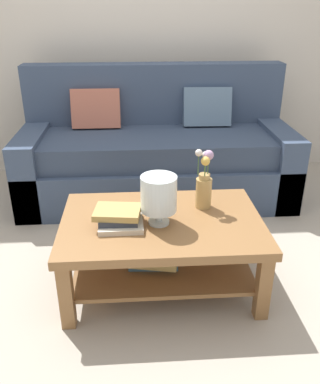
% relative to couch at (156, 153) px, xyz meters
% --- Properties ---
extents(ground_plane, '(10.00, 10.00, 0.00)m').
position_rel_couch_xyz_m(ground_plane, '(-0.07, -0.98, -0.36)').
color(ground_plane, '#ADA393').
extents(back_wall, '(6.40, 0.12, 2.70)m').
position_rel_couch_xyz_m(back_wall, '(-0.07, 0.67, 0.99)').
color(back_wall, beige).
rests_on(back_wall, ground).
extents(couch, '(2.20, 0.90, 1.06)m').
position_rel_couch_xyz_m(couch, '(0.00, 0.00, 0.00)').
color(couch, '#384760').
rests_on(couch, ground).
extents(coffee_table, '(1.12, 0.75, 0.43)m').
position_rel_couch_xyz_m(coffee_table, '(-0.05, -1.27, -0.05)').
color(coffee_table, olive).
rests_on(coffee_table, ground).
extents(book_stack_main, '(0.27, 0.23, 0.09)m').
position_rel_couch_xyz_m(book_stack_main, '(-0.28, -1.32, 0.11)').
color(book_stack_main, beige).
rests_on(book_stack_main, coffee_table).
extents(glass_hurricane_vase, '(0.19, 0.19, 0.27)m').
position_rel_couch_xyz_m(glass_hurricane_vase, '(-0.06, -1.31, 0.24)').
color(glass_hurricane_vase, silver).
rests_on(glass_hurricane_vase, coffee_table).
extents(flower_pitcher, '(0.11, 0.10, 0.36)m').
position_rel_couch_xyz_m(flower_pitcher, '(0.21, -1.13, 0.21)').
color(flower_pitcher, tan).
rests_on(flower_pitcher, coffee_table).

